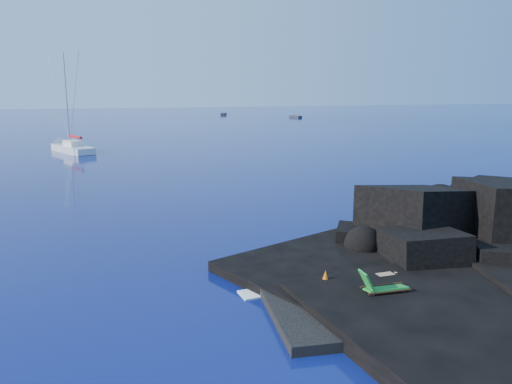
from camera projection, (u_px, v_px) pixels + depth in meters
ground at (270, 327)px, 16.47m from camera, size 400.00×400.00×0.00m
beach at (382, 304)px, 18.25m from camera, size 9.08×6.86×0.70m
surf_foam at (339, 263)px, 22.60m from camera, size 10.00×8.00×0.06m
sailboat at (72, 152)px, 62.06m from camera, size 6.96×11.47×12.06m
deck_chair at (386, 282)px, 17.79m from camera, size 1.78×0.84×1.20m
towel at (385, 280)px, 19.53m from camera, size 2.06×1.02×0.05m
sunbather at (385, 276)px, 19.50m from camera, size 1.95×0.53×0.26m
marker_cone at (325, 278)px, 18.98m from camera, size 0.53×0.53×0.62m
distant_boat_a at (224, 115)px, 150.28m from camera, size 2.79×4.61×0.59m
distant_boat_b at (295, 118)px, 136.53m from camera, size 2.41×4.34×0.55m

